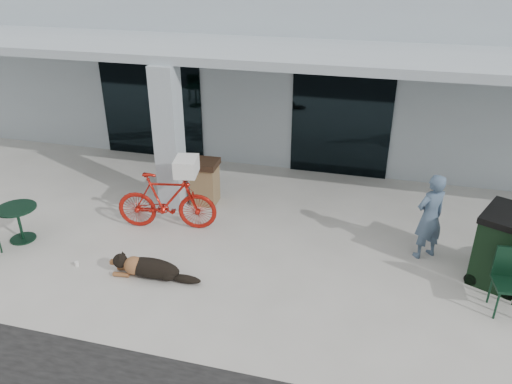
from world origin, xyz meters
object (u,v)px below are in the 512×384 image
(dog, at_px, (151,267))
(bicycle, at_px, (167,201))
(person, at_px, (430,217))
(wheeled_bin, at_px, (504,247))
(trash_receptacle, at_px, (205,182))
(cafe_chair_far_a, at_px, (510,284))
(cafe_table_near, at_px, (20,224))

(dog, bearing_deg, bicycle, 97.82)
(bicycle, height_order, person, person)
(bicycle, bearing_deg, wheeled_bin, -102.43)
(trash_receptacle, distance_m, wheeled_bin, 6.05)
(wheeled_bin, bearing_deg, cafe_chair_far_a, -67.38)
(cafe_table_near, bearing_deg, cafe_chair_far_a, 0.60)
(bicycle, bearing_deg, person, -97.87)
(cafe_table_near, relative_size, trash_receptacle, 0.75)
(bicycle, xyz_separation_m, trash_receptacle, (0.36, 1.26, -0.10))
(bicycle, height_order, cafe_chair_far_a, bicycle)
(cafe_chair_far_a, relative_size, person, 0.64)
(bicycle, relative_size, cafe_chair_far_a, 1.89)
(cafe_table_near, xyz_separation_m, cafe_chair_far_a, (8.79, 0.09, 0.18))
(trash_receptacle, bearing_deg, bicycle, -105.80)
(cafe_table_near, height_order, trash_receptacle, trash_receptacle)
(cafe_table_near, distance_m, person, 7.76)
(bicycle, height_order, trash_receptacle, bicycle)
(person, xyz_separation_m, trash_receptacle, (-4.67, 1.00, -0.32))
(trash_receptacle, bearing_deg, dog, -88.88)
(bicycle, relative_size, trash_receptacle, 2.00)
(cafe_table_near, relative_size, wheeled_bin, 0.58)
(dog, distance_m, trash_receptacle, 2.94)
(cafe_table_near, xyz_separation_m, person, (7.61, 1.43, 0.47))
(bicycle, height_order, cafe_table_near, bicycle)
(person, xyz_separation_m, wheeled_bin, (1.20, -0.43, -0.18))
(bicycle, xyz_separation_m, cafe_table_near, (-2.59, -1.17, -0.25))
(bicycle, distance_m, cafe_chair_far_a, 6.29)
(person, bearing_deg, bicycle, -34.13)
(wheeled_bin, bearing_deg, cafe_table_near, -148.93)
(dog, bearing_deg, cafe_chair_far_a, -0.39)
(cafe_chair_far_a, height_order, trash_receptacle, cafe_chair_far_a)
(cafe_chair_far_a, distance_m, wheeled_bin, 0.91)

